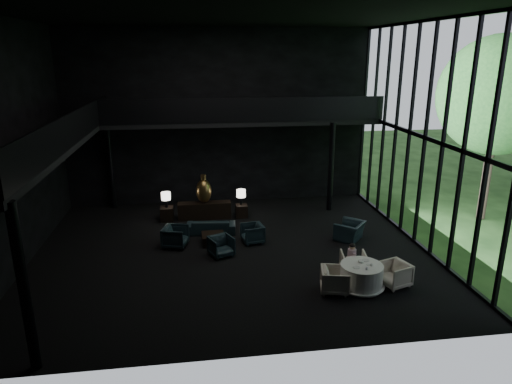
{
  "coord_description": "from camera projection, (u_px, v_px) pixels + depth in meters",
  "views": [
    {
      "loc": [
        -1.26,
        -15.1,
        6.88
      ],
      "look_at": [
        0.93,
        0.5,
        2.07
      ],
      "focal_mm": 32.0,
      "sensor_mm": 36.0,
      "label": 1
    }
  ],
  "objects": [
    {
      "name": "column_ne",
      "position": [
        331.0,
        167.0,
        20.32
      ],
      "size": [
        0.24,
        0.24,
        4.0
      ],
      "primitive_type": "cylinder",
      "color": "black",
      "rests_on": "floor"
    },
    {
      "name": "wall_front",
      "position": [
        255.0,
        195.0,
        9.62
      ],
      "size": [
        14.0,
        0.04,
        8.0
      ],
      "primitive_type": "cube",
      "color": "black",
      "rests_on": "ground"
    },
    {
      "name": "plate_a",
      "position": [
        356.0,
        267.0,
        13.6
      ],
      "size": [
        0.27,
        0.27,
        0.01
      ],
      "primitive_type": "cylinder",
      "rotation": [
        0.0,
        0.0,
        0.31
      ],
      "color": "white",
      "rests_on": "dining_table"
    },
    {
      "name": "wall_left",
      "position": [
        10.0,
        148.0,
        14.38
      ],
      "size": [
        0.04,
        12.0,
        8.0
      ],
      "primitive_type": "cube",
      "color": "black",
      "rests_on": "ground"
    },
    {
      "name": "coffee_cup",
      "position": [
        371.0,
        264.0,
        13.71
      ],
      "size": [
        0.1,
        0.1,
        0.06
      ],
      "primitive_type": "cylinder",
      "rotation": [
        0.0,
        0.0,
        0.25
      ],
      "color": "white",
      "rests_on": "saucer"
    },
    {
      "name": "plate_b",
      "position": [
        366.0,
        260.0,
        14.05
      ],
      "size": [
        0.23,
        0.23,
        0.02
      ],
      "primitive_type": "cylinder",
      "rotation": [
        0.0,
        0.0,
        -0.02
      ],
      "color": "white",
      "rests_on": "dining_table"
    },
    {
      "name": "wall_back",
      "position": [
        219.0,
        118.0,
        20.99
      ],
      "size": [
        14.0,
        0.04,
        8.0
      ],
      "primitive_type": "cube",
      "color": "black",
      "rests_on": "ground"
    },
    {
      "name": "column_sw",
      "position": [
        24.0,
        289.0,
        9.83
      ],
      "size": [
        0.24,
        0.24,
        4.0
      ],
      "primitive_type": "cylinder",
      "color": "black",
      "rests_on": "floor"
    },
    {
      "name": "lounge_armchair_south",
      "position": [
        221.0,
        245.0,
        16.05
      ],
      "size": [
        1.0,
        0.97,
        0.8
      ],
      "primitive_type": "imported",
      "rotation": [
        0.0,
        0.0,
        0.4
      ],
      "color": "#283B47",
      "rests_on": "floor"
    },
    {
      "name": "ceiling",
      "position": [
        229.0,
        15.0,
        14.14
      ],
      "size": [
        14.0,
        12.0,
        0.02
      ],
      "primitive_type": "cube",
      "color": "black",
      "rests_on": "ground"
    },
    {
      "name": "window_armchair",
      "position": [
        350.0,
        228.0,
        17.43
      ],
      "size": [
        1.24,
        1.28,
        0.95
      ],
      "primitive_type": "imported",
      "rotation": [
        0.0,
        0.0,
        -2.28
      ],
      "color": "#243940",
      "rests_on": "floor"
    },
    {
      "name": "table_lamp_left",
      "position": [
        166.0,
        197.0,
        19.23
      ],
      "size": [
        0.39,
        0.39,
        0.66
      ],
      "color": "black",
      "rests_on": "side_table_left"
    },
    {
      "name": "curtain_wall",
      "position": [
        425.0,
        137.0,
        16.23
      ],
      "size": [
        0.2,
        12.0,
        8.0
      ],
      "primitive_type": null,
      "color": "black",
      "rests_on": "ground"
    },
    {
      "name": "coffee_table",
      "position": [
        213.0,
        239.0,
        17.15
      ],
      "size": [
        0.86,
        0.86,
        0.37
      ],
      "primitive_type": "cube",
      "rotation": [
        0.0,
        0.0,
        0.03
      ],
      "color": "black",
      "rests_on": "floor"
    },
    {
      "name": "table_lamp_right",
      "position": [
        241.0,
        194.0,
        19.75
      ],
      "size": [
        0.4,
        0.4,
        0.66
      ],
      "color": "black",
      "rests_on": "side_table_right"
    },
    {
      "name": "dining_chair_east",
      "position": [
        395.0,
        272.0,
        13.97
      ],
      "size": [
        1.03,
        1.07,
        0.88
      ],
      "primitive_type": "imported",
      "rotation": [
        0.0,
        0.0,
        -1.25
      ],
      "color": "#B7A999",
      "rests_on": "floor"
    },
    {
      "name": "dining_table",
      "position": [
        361.0,
        277.0,
        13.89
      ],
      "size": [
        1.46,
        1.46,
        0.75
      ],
      "color": "white",
      "rests_on": "floor"
    },
    {
      "name": "column_nw",
      "position": [
        110.0,
        166.0,
        20.63
      ],
      "size": [
        0.24,
        0.24,
        4.0
      ],
      "primitive_type": "cylinder",
      "color": "black",
      "rests_on": "floor"
    },
    {
      "name": "tree_near",
      "position": [
        499.0,
        96.0,
        18.3
      ],
      "size": [
        4.8,
        4.8,
        7.65
      ],
      "color": "#382D23",
      "rests_on": "garden_ground"
    },
    {
      "name": "sofa",
      "position": [
        211.0,
        224.0,
        18.12
      ],
      "size": [
        1.83,
        0.71,
        0.7
      ],
      "primitive_type": "imported",
      "rotation": [
        0.0,
        0.0,
        3.03
      ],
      "color": "#243B3F",
      "rests_on": "floor"
    },
    {
      "name": "dining_chair_west",
      "position": [
        335.0,
        278.0,
        13.6
      ],
      "size": [
        0.99,
        1.03,
        0.89
      ],
      "primitive_type": "imported",
      "rotation": [
        0.0,
        0.0,
        1.35
      ],
      "color": "#B9B0A7",
      "rests_on": "floor"
    },
    {
      "name": "dining_chair_north",
      "position": [
        353.0,
        262.0,
        14.76
      ],
      "size": [
        0.92,
        0.87,
        0.83
      ],
      "primitive_type": "imported",
      "rotation": [
        0.0,
        0.0,
        2.98
      ],
      "color": "beige",
      "rests_on": "floor"
    },
    {
      "name": "saucer",
      "position": [
        369.0,
        265.0,
        13.77
      ],
      "size": [
        0.19,
        0.19,
        0.01
      ],
      "primitive_type": "cylinder",
      "rotation": [
        0.0,
        0.0,
        0.28
      ],
      "color": "white",
      "rests_on": "dining_table"
    },
    {
      "name": "mezzanine_back",
      "position": [
        243.0,
        121.0,
        20.18
      ],
      "size": [
        12.0,
        2.0,
        0.25
      ],
      "primitive_type": "cube",
      "color": "black",
      "rests_on": "wall_back"
    },
    {
      "name": "railing_left",
      "position": [
        73.0,
        128.0,
        14.47
      ],
      "size": [
        0.06,
        12.0,
        1.0
      ],
      "primitive_type": "cube",
      "color": "black",
      "rests_on": "mezzanine_left"
    },
    {
      "name": "cream_pot",
      "position": [
        367.0,
        268.0,
        13.45
      ],
      "size": [
        0.08,
        0.08,
        0.08
      ],
      "primitive_type": "cylinder",
      "rotation": [
        0.0,
        0.0,
        0.28
      ],
      "color": "#99999E",
      "rests_on": "dining_table"
    },
    {
      "name": "side_table_left",
      "position": [
        167.0,
        214.0,
        19.47
      ],
      "size": [
        0.55,
        0.55,
        0.6
      ],
      "primitive_type": "cube",
      "color": "black",
      "rests_on": "floor"
    },
    {
      "name": "console",
      "position": [
        205.0,
        210.0,
        19.71
      ],
      "size": [
        2.27,
        0.52,
        0.72
      ],
      "primitive_type": "cube",
      "color": "black",
      "rests_on": "floor"
    },
    {
      "name": "child",
      "position": [
        352.0,
        252.0,
        14.67
      ],
      "size": [
        0.28,
        0.28,
        0.59
      ],
      "rotation": [
        0.0,
        0.0,
        3.14
      ],
      "color": "#CBA3B8",
      "rests_on": "dining_chair_north"
    },
    {
      "name": "lounge_armchair_west",
      "position": [
        175.0,
        234.0,
        16.79
      ],
      "size": [
        1.09,
        1.13,
        0.95
      ],
      "primitive_type": "imported",
      "rotation": [
        0.0,
        0.0,
        1.3
      ],
      "color": "black",
      "rests_on": "floor"
    },
    {
      "name": "mezzanine_left",
      "position": [
        43.0,
        147.0,
        14.51
      ],
      "size": [
        2.0,
        12.0,
        0.25
      ],
      "primitive_type": "cube",
      "color": "black",
      "rests_on": "wall_left"
    },
    {
      "name": "railing_back",
      "position": [
        246.0,
        110.0,
        19.05
      ],
      "size": [
        12.0,
        0.06,
        1.0
      ],
      "primitive_type": "cube",
      "color": "black",
      "rests_on": "mezzanine_back"
    },
    {
      "name": "bronze_urn",
      "position": [
        204.0,
        191.0,
        19.45
      ],
      "size": [
        0.66,
        0.66,
        1.23
      ],
      "color": "#9A6034",
      "rests_on": "console"
    },
    {
      "name": "lounge_armchair_east",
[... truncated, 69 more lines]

